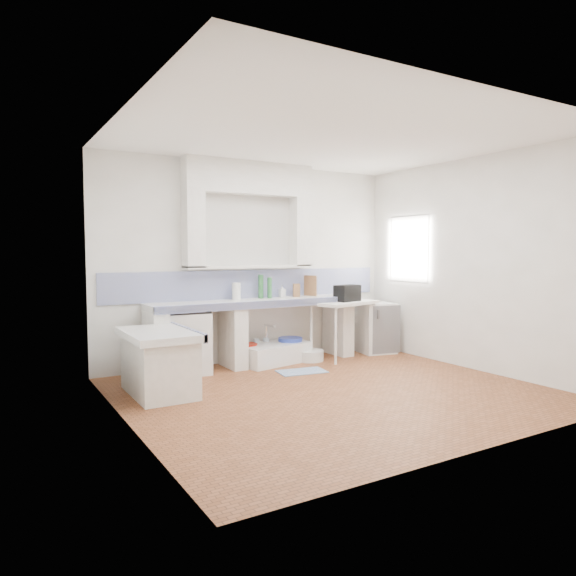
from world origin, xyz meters
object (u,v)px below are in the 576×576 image
sink (273,354)px  fridge (376,328)px  side_table (343,329)px  stove (186,343)px

sink → fridge: size_ratio=1.32×
side_table → sink: bearing=155.2°
side_table → fridge: fridge is taller
sink → side_table: 1.13m
fridge → sink: bearing=-173.7°
stove → sink: stove is taller
sink → stove: bearing=166.6°
stove → fridge: size_ratio=1.02×
side_table → fridge: 0.67m
sink → side_table: (1.08, -0.20, 0.29)m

